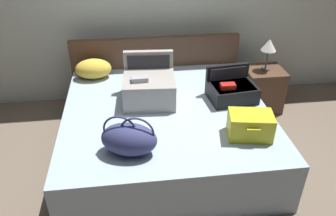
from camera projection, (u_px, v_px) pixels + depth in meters
name	position (u px, v px, depth m)	size (l,w,h in m)	color
ground_plane	(172.00, 178.00, 3.12)	(12.00, 12.00, 0.00)	#6B5B4C
bed	(166.00, 131.00, 3.32)	(1.92, 1.89, 0.50)	#99ADBC
headboard	(156.00, 71.00, 4.06)	(1.96, 0.08, 0.86)	#4C3323
hard_case_large	(149.00, 86.00, 3.25)	(0.52, 0.52, 0.43)	gray
hard_case_medium	(232.00, 90.00, 3.31)	(0.48, 0.39, 0.31)	black
hard_case_small	(250.00, 125.00, 2.78)	(0.39, 0.30, 0.21)	gold
duffel_bag	(129.00, 139.00, 2.58)	(0.50, 0.38, 0.33)	navy
pillow_near_headboard	(93.00, 69.00, 3.70)	(0.39, 0.26, 0.21)	gold
nightstand	(262.00, 89.00, 4.04)	(0.44, 0.40, 0.51)	#4C3323
table_lamp	(269.00, 46.00, 3.75)	(0.17, 0.17, 0.37)	#3F3833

